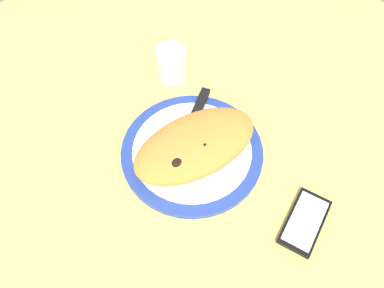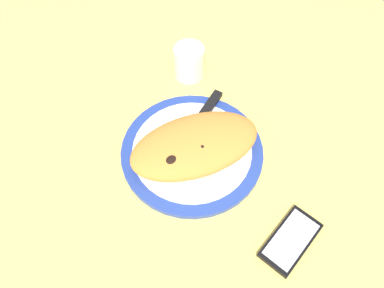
{
  "view_description": "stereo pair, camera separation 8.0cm",
  "coord_description": "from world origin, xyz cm",
  "px_view_note": "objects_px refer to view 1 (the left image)",
  "views": [
    {
      "loc": [
        -31.89,
        -30.01,
        70.33
      ],
      "look_at": [
        0.0,
        0.0,
        3.6
      ],
      "focal_mm": 36.13,
      "sensor_mm": 36.0,
      "label": 1
    },
    {
      "loc": [
        -25.92,
        -35.29,
        70.33
      ],
      "look_at": [
        0.0,
        0.0,
        3.6
      ],
      "focal_mm": 36.13,
      "sensor_mm": 36.0,
      "label": 2
    }
  ],
  "objects_px": {
    "plate": "(192,151)",
    "smartphone": "(305,222)",
    "calzone": "(195,145)",
    "fork": "(230,155)",
    "knife": "(195,115)",
    "water_glass": "(172,65)"
  },
  "relations": [
    {
      "from": "plate",
      "to": "smartphone",
      "type": "xyz_separation_m",
      "value": [
        0.03,
        -0.27,
        -0.0
      ]
    },
    {
      "from": "calzone",
      "to": "fork",
      "type": "relative_size",
      "value": 1.87
    },
    {
      "from": "plate",
      "to": "knife",
      "type": "xyz_separation_m",
      "value": [
        0.07,
        0.05,
        0.01
      ]
    },
    {
      "from": "fork",
      "to": "plate",
      "type": "bearing_deg",
      "value": 121.17
    },
    {
      "from": "knife",
      "to": "fork",
      "type": "bearing_deg",
      "value": -102.22
    },
    {
      "from": "smartphone",
      "to": "water_glass",
      "type": "distance_m",
      "value": 0.47
    },
    {
      "from": "plate",
      "to": "water_glass",
      "type": "xyz_separation_m",
      "value": [
        0.13,
        0.19,
        0.03
      ]
    },
    {
      "from": "plate",
      "to": "calzone",
      "type": "bearing_deg",
      "value": -92.26
    },
    {
      "from": "plate",
      "to": "water_glass",
      "type": "height_order",
      "value": "water_glass"
    },
    {
      "from": "knife",
      "to": "water_glass",
      "type": "bearing_deg",
      "value": 65.17
    },
    {
      "from": "plate",
      "to": "knife",
      "type": "bearing_deg",
      "value": 38.12
    },
    {
      "from": "knife",
      "to": "smartphone",
      "type": "bearing_deg",
      "value": -96.24
    },
    {
      "from": "plate",
      "to": "knife",
      "type": "height_order",
      "value": "knife"
    },
    {
      "from": "fork",
      "to": "knife",
      "type": "distance_m",
      "value": 0.12
    },
    {
      "from": "knife",
      "to": "water_glass",
      "type": "distance_m",
      "value": 0.15
    },
    {
      "from": "calzone",
      "to": "knife",
      "type": "distance_m",
      "value": 0.1
    },
    {
      "from": "smartphone",
      "to": "water_glass",
      "type": "bearing_deg",
      "value": 77.8
    },
    {
      "from": "plate",
      "to": "smartphone",
      "type": "distance_m",
      "value": 0.27
    },
    {
      "from": "calzone",
      "to": "water_glass",
      "type": "xyz_separation_m",
      "value": [
        0.13,
        0.2,
        -0.01
      ]
    },
    {
      "from": "plate",
      "to": "fork",
      "type": "bearing_deg",
      "value": -58.83
    },
    {
      "from": "knife",
      "to": "smartphone",
      "type": "height_order",
      "value": "knife"
    },
    {
      "from": "smartphone",
      "to": "water_glass",
      "type": "relative_size",
      "value": 1.72
    }
  ]
}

